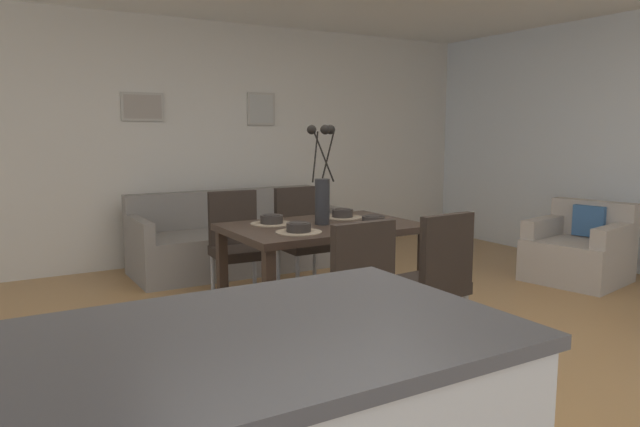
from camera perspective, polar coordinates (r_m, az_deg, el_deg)
The scene contains 20 objects.
ground_plane at distance 3.94m, azimuth 4.06°, elevation -13.32°, with size 9.00×9.00×0.00m, color #A87A47.
back_wall_panel at distance 6.60m, azimuth -12.17°, elevation 6.75°, with size 9.00×0.10×2.60m, color silver.
dining_table at distance 4.39m, azimuth 0.22°, elevation -2.20°, with size 1.40×0.94×0.74m.
dining_chair_near_left at distance 3.52m, azimuth 3.12°, elevation -7.18°, with size 0.45×0.45×0.92m.
dining_chair_near_right at distance 5.03m, azimuth -8.01°, elevation -2.57°, with size 0.47×0.47×0.92m.
dining_chair_far_left at distance 3.88m, azimuth 10.91°, elevation -5.88°, with size 0.47×0.47×0.92m.
dining_chair_far_right at distance 5.31m, azimuth -1.74°, elevation -1.94°, with size 0.45×0.45×0.92m.
centerpiece_vase at distance 4.34m, azimuth 0.23°, elevation 2.63°, with size 0.21×0.23×0.73m.
placemat_near_left at distance 4.04m, azimuth -2.08°, elevation -1.80°, with size 0.32×0.32×0.01m, color #7F705B.
bowl_near_left at distance 4.03m, azimuth -2.08°, elevation -1.28°, with size 0.17×0.17×0.07m.
placemat_near_right at distance 4.41m, azimuth -4.70°, elevation -0.98°, with size 0.32×0.32×0.01m, color #7F705B.
bowl_near_right at distance 4.41m, azimuth -4.71°, elevation -0.50°, with size 0.17×0.17×0.07m.
placemat_far_left at distance 4.37m, azimuth 5.19°, elevation -1.07°, with size 0.32×0.32×0.01m, color #7F705B.
bowl_far_left at distance 4.37m, azimuth 5.20°, elevation -0.58°, with size 0.17×0.17×0.07m.
placemat_far_right at distance 4.72m, azimuth 2.19°, elevation -0.36°, with size 0.32×0.32×0.01m, color #7F705B.
bowl_far_right at distance 4.71m, azimuth 2.20°, elevation 0.09°, with size 0.17×0.17×0.07m.
sofa at distance 6.17m, azimuth -8.18°, elevation -2.79°, with size 2.10×0.84×0.80m.
armchair at distance 6.16m, azimuth 23.84°, elevation -3.36°, with size 0.94×0.94×0.75m.
framed_picture_left at distance 6.38m, azimuth -16.83°, elevation 9.89°, with size 0.43×0.03×0.29m.
framed_picture_center at distance 6.83m, azimuth -5.72°, elevation 10.05°, with size 0.34×0.03×0.37m.
Camera 1 is at (-2.10, -3.01, 1.44)m, focal length 32.99 mm.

